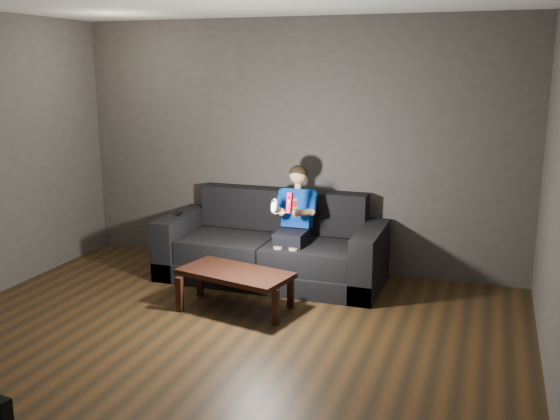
% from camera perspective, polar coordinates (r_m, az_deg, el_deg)
% --- Properties ---
extents(floor, '(5.00, 5.00, 0.00)m').
position_cam_1_polar(floor, '(4.94, -7.73, -13.41)').
color(floor, black).
rests_on(floor, ground).
extents(back_wall, '(5.00, 0.04, 2.70)m').
position_cam_1_polar(back_wall, '(6.80, 1.42, 5.90)').
color(back_wall, '#3A3533').
rests_on(back_wall, ground).
extents(sofa, '(2.31, 1.00, 0.89)m').
position_cam_1_polar(sofa, '(6.56, -0.68, -3.82)').
color(sofa, black).
rests_on(sofa, floor).
extents(child, '(0.44, 0.54, 1.09)m').
position_cam_1_polar(child, '(6.30, 1.35, -0.36)').
color(child, black).
rests_on(child, sofa).
extents(wii_remote_red, '(0.06, 0.08, 0.20)m').
position_cam_1_polar(wii_remote_red, '(5.84, 0.88, 0.66)').
color(wii_remote_red, '#EC0632').
rests_on(wii_remote_red, child).
extents(nunchuk_white, '(0.08, 0.10, 0.15)m').
position_cam_1_polar(nunchuk_white, '(5.91, -0.55, 0.40)').
color(nunchuk_white, white).
rests_on(nunchuk_white, child).
extents(wii_remote_black, '(0.08, 0.15, 0.03)m').
position_cam_1_polar(wii_remote_black, '(6.81, -9.19, -0.31)').
color(wii_remote_black, black).
rests_on(wii_remote_black, sofa).
extents(coffee_table, '(1.11, 0.72, 0.37)m').
position_cam_1_polar(coffee_table, '(5.73, -4.11, -6.06)').
color(coffee_table, black).
rests_on(coffee_table, floor).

